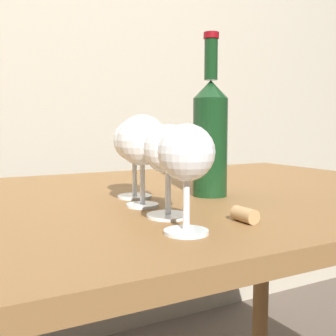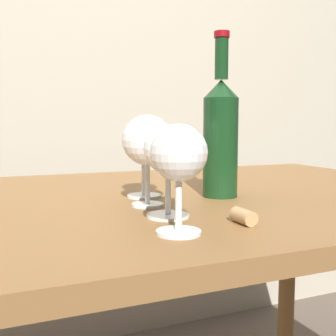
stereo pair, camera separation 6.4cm
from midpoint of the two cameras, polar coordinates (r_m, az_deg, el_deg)
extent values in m
cube|color=#B2A893|center=(1.74, -20.78, 19.34)|extent=(5.00, 0.08, 2.60)
cube|color=brown|center=(0.84, -10.72, -5.03)|extent=(1.57, 0.85, 0.03)
cylinder|color=brown|center=(1.60, 11.32, -13.53)|extent=(0.06, 0.06, 0.71)
cylinder|color=white|center=(0.56, -0.72, -8.62)|extent=(0.06, 0.06, 0.00)
cylinder|color=white|center=(0.55, -0.73, -4.46)|extent=(0.01, 0.01, 0.08)
sphere|color=white|center=(0.54, -0.74, 2.11)|extent=(0.07, 0.07, 0.07)
ellipsoid|color=#470A16|center=(0.54, -0.74, 2.08)|extent=(0.07, 0.07, 0.03)
cylinder|color=white|center=(0.65, -2.83, -6.45)|extent=(0.07, 0.07, 0.00)
cylinder|color=white|center=(0.65, -2.85, -2.95)|extent=(0.01, 0.01, 0.08)
sphere|color=white|center=(0.64, -2.88, 2.59)|extent=(0.08, 0.08, 0.08)
ellipsoid|color=maroon|center=(0.64, -2.88, 2.66)|extent=(0.07, 0.07, 0.04)
cylinder|color=white|center=(0.74, -5.95, -5.03)|extent=(0.06, 0.06, 0.00)
cylinder|color=white|center=(0.73, -5.98, -1.68)|extent=(0.01, 0.01, 0.08)
sphere|color=white|center=(0.73, -6.04, 3.76)|extent=(0.09, 0.09, 0.09)
ellipsoid|color=#380711|center=(0.73, -6.04, 3.46)|extent=(0.08, 0.08, 0.03)
cylinder|color=white|center=(0.83, -6.73, -3.84)|extent=(0.07, 0.07, 0.00)
cylinder|color=white|center=(0.82, -6.77, -0.91)|extent=(0.01, 0.01, 0.08)
sphere|color=white|center=(0.82, -6.82, 3.72)|extent=(0.08, 0.08, 0.08)
ellipsoid|color=beige|center=(0.82, -6.82, 3.71)|extent=(0.07, 0.07, 0.04)
cylinder|color=#143819|center=(0.84, 3.52, 2.76)|extent=(0.07, 0.07, 0.19)
cone|color=#143819|center=(0.84, 3.57, 10.56)|extent=(0.07, 0.07, 0.03)
cylinder|color=#143819|center=(0.84, 3.60, 14.40)|extent=(0.03, 0.03, 0.08)
cylinder|color=maroon|center=(0.85, 3.62, 17.41)|extent=(0.03, 0.03, 0.01)
cylinder|color=tan|center=(0.62, 7.42, -6.31)|extent=(0.02, 0.04, 0.02)
camera|label=1|loc=(0.03, -92.86, -0.30)|focal=45.23mm
camera|label=2|loc=(0.03, 87.14, 0.30)|focal=45.23mm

